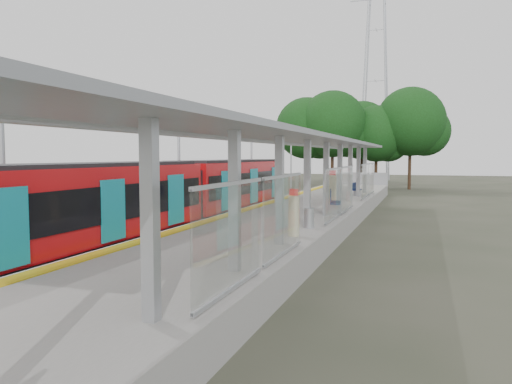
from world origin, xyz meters
TOP-DOWN VIEW (x-y plane):
  - trackbed at (-4.50, 20.00)m, footprint 3.00×70.00m
  - platform at (0.00, 20.00)m, footprint 6.00×50.00m
  - tactile_strip at (-2.55, 20.00)m, footprint 0.60×50.00m
  - end_fence at (0.00, 44.95)m, footprint 6.00×0.10m
  - train at (-4.50, 15.35)m, footprint 2.74×27.60m
  - canopy at (1.61, 16.19)m, footprint 3.27×38.00m
  - pylon at (-1.00, 73.00)m, footprint 8.00×4.00m
  - tree_cluster at (-0.95, 53.43)m, footprint 19.07×11.87m
  - catenary_masts at (-6.22, 19.00)m, footprint 2.08×48.16m
  - bench_mid at (2.07, 19.52)m, footprint 0.83×1.77m
  - bench_far at (1.72, 30.97)m, footprint 0.57×1.41m
  - info_pillar_near at (2.05, 11.67)m, footprint 0.38×0.38m
  - info_pillar_far at (1.22, 24.17)m, footprint 0.45×0.45m
  - litter_bin at (2.14, 13.82)m, footprint 0.51×0.51m

SIDE VIEW (x-z plane):
  - trackbed at x=-4.50m, z-range 0.00..0.24m
  - platform at x=0.00m, z-range 0.00..1.00m
  - tactile_strip at x=-2.55m, z-range 1.00..1.02m
  - litter_bin at x=2.14m, z-range 1.00..1.80m
  - bench_far at x=1.72m, z-range 1.03..1.96m
  - end_fence at x=0.00m, z-range 1.00..2.20m
  - bench_mid at x=2.07m, z-range 1.03..2.20m
  - info_pillar_near at x=2.05m, z-range 0.89..2.58m
  - info_pillar_far at x=1.22m, z-range 0.87..2.86m
  - train at x=-4.50m, z-range 0.24..3.86m
  - catenary_masts at x=-6.22m, z-range 0.21..5.61m
  - canopy at x=1.61m, z-range 2.37..6.03m
  - tree_cluster at x=-0.95m, z-range 1.37..13.05m
  - pylon at x=-1.00m, z-range 0.00..38.00m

